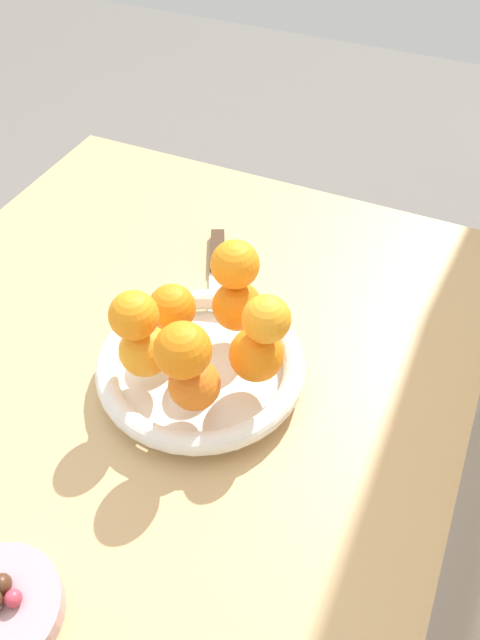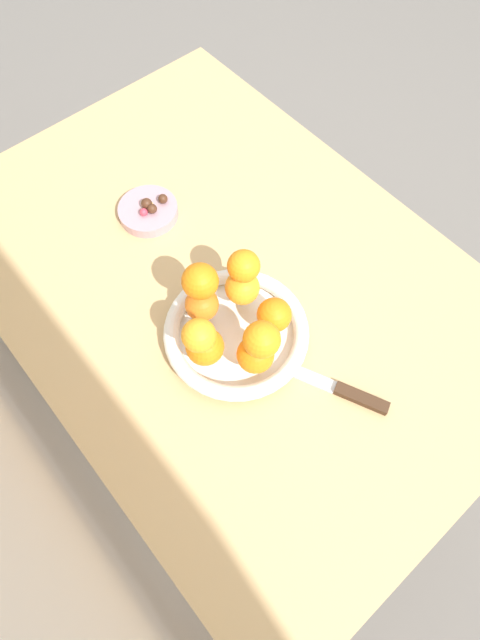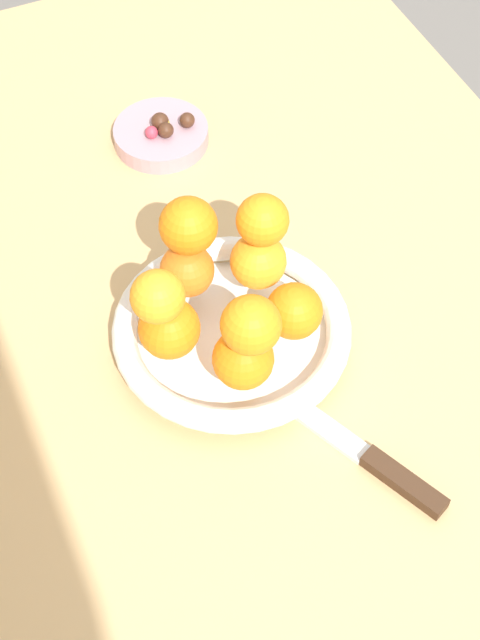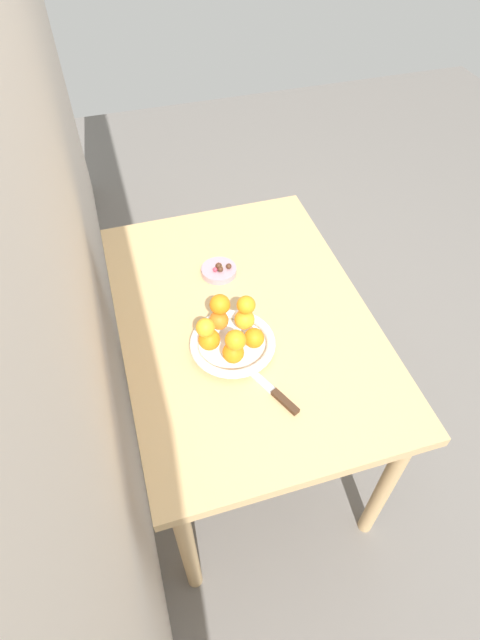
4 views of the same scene
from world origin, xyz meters
name	(u,v)px [view 1 (image 1 of 4)]	position (x,y,z in m)	size (l,w,h in m)	color
dining_table	(114,472)	(0.00, 0.00, 0.65)	(1.10, 0.76, 0.74)	tan
fruit_bowl	(201,367)	(-0.11, 0.07, 0.76)	(0.25, 0.25, 0.04)	white
orange_0	(145,351)	(-0.07, 0.02, 0.81)	(0.06, 0.06, 0.06)	orange
orange_1	(194,384)	(-0.05, 0.09, 0.81)	(0.06, 0.06, 0.06)	orange
orange_2	(256,354)	(-0.12, 0.14, 0.81)	(0.06, 0.06, 0.06)	orange
orange_3	(237,306)	(-0.18, 0.09, 0.81)	(0.06, 0.06, 0.06)	orange
orange_4	(172,308)	(-0.15, 0.02, 0.81)	(0.06, 0.06, 0.06)	orange
orange_5	(266,319)	(-0.12, 0.15, 0.87)	(0.05, 0.05, 0.05)	orange
orange_6	(183,350)	(-0.05, 0.09, 0.87)	(0.06, 0.06, 0.06)	orange
orange_7	(134,315)	(-0.07, 0.02, 0.87)	(0.05, 0.05, 0.05)	orange
orange_8	(235,264)	(-0.19, 0.08, 0.87)	(0.06, 0.06, 0.06)	orange
candy_ball_1	(1,584)	(0.19, 0.02, 0.77)	(0.02, 0.02, 0.02)	#472819
candy_ball_3	(13,598)	(0.20, 0.04, 0.77)	(0.02, 0.02, 0.02)	#C6384C
knife	(217,281)	(-0.27, 0.01, 0.75)	(0.24, 0.13, 0.01)	#3F2819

